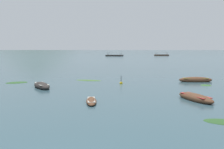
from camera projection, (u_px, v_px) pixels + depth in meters
The scene contains 12 objects.
ground_plane at pixel (118, 50), 1500.59m from camera, with size 6000.00×6000.00×0.00m, color #385660.
mountain_2 at pixel (35, 34), 2163.41m from camera, with size 839.32×839.32×249.66m, color #56665B.
rowboat_2 at pixel (91, 101), 20.50m from camera, with size 1.18×3.31×0.39m.
rowboat_3 at pixel (42, 86), 28.40m from camera, with size 3.28×4.35×0.71m.
rowboat_4 at pixel (195, 98), 21.43m from camera, with size 2.66×4.42×0.68m.
rowboat_5 at pixel (195, 80), 33.54m from camera, with size 4.25×1.32×0.78m.
ferry_0 at pixel (161, 55), 162.84m from camera, with size 8.99×4.22×2.54m.
ferry_1 at pixel (114, 55), 153.30m from camera, with size 10.60×6.11×2.54m.
mooring_buoy at pixel (121, 83), 31.54m from camera, with size 0.37×0.37×1.12m.
weed_patch_0 at pixel (206, 85), 30.19m from camera, with size 1.25×1.24×0.14m, color #38662D.
weed_patch_4 at pixel (17, 83), 32.60m from camera, with size 1.90×2.70×0.14m, color #2D5628.
weed_patch_6 at pixel (89, 80), 34.88m from camera, with size 3.60×1.19×0.14m, color #477033.
Camera 1 is at (2.52, -7.82, 4.20)m, focal length 41.91 mm.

